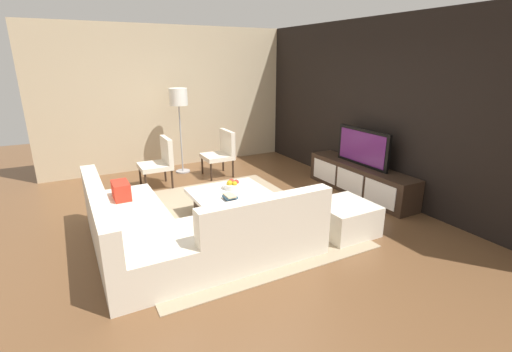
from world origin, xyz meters
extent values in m
plane|color=brown|center=(0.00, 0.00, 0.00)|extent=(14.00, 14.00, 0.00)
cube|color=black|center=(0.00, 2.70, 1.40)|extent=(6.40, 0.12, 2.80)
cube|color=#C6B28E|center=(-3.20, 0.20, 1.40)|extent=(0.12, 5.20, 2.80)
cube|color=tan|center=(-0.10, 0.00, 0.01)|extent=(3.23, 2.68, 0.01)
cube|color=#332319|center=(0.00, 2.40, 0.25)|extent=(2.12, 0.44, 0.50)
cube|color=white|center=(-0.65, 2.17, 0.25)|extent=(0.60, 0.01, 0.35)
cube|color=white|center=(0.00, 2.17, 0.25)|extent=(0.60, 0.01, 0.35)
cube|color=white|center=(0.65, 2.17, 0.25)|extent=(0.60, 0.01, 0.35)
cube|color=black|center=(0.00, 2.40, 0.80)|extent=(1.10, 0.05, 0.60)
cube|color=#591E66|center=(0.00, 2.37, 0.80)|extent=(0.99, 0.01, 0.50)
cube|color=beige|center=(0.20, -1.30, 0.22)|extent=(2.26, 0.85, 0.43)
cube|color=beige|center=(0.20, -1.64, 0.62)|extent=(2.26, 0.18, 0.38)
cube|color=beige|center=(0.91, -0.10, 0.22)|extent=(0.85, 1.55, 0.43)
cube|color=beige|center=(1.24, -0.10, 0.62)|extent=(0.18, 1.55, 0.38)
cube|color=red|center=(-0.48, -1.30, 0.54)|extent=(0.36, 0.20, 0.22)
cube|color=red|center=(0.91, 0.29, 0.46)|extent=(0.60, 0.44, 0.06)
cube|color=#332319|center=(-0.10, 0.10, 0.17)|extent=(0.84, 0.85, 0.33)
cube|color=white|center=(-0.10, 0.10, 0.35)|extent=(1.05, 1.06, 0.05)
cylinder|color=#332319|center=(-2.18, -0.75, 0.19)|extent=(0.04, 0.04, 0.38)
cylinder|color=#332319|center=(-1.71, -0.75, 0.19)|extent=(0.04, 0.04, 0.38)
cylinder|color=#332319|center=(-2.18, -0.30, 0.19)|extent=(0.04, 0.04, 0.38)
cylinder|color=#332319|center=(-1.71, -0.30, 0.19)|extent=(0.04, 0.04, 0.38)
cube|color=beige|center=(-1.95, -0.53, 0.38)|extent=(0.54, 0.53, 0.08)
cube|color=beige|center=(-1.95, -0.30, 0.65)|extent=(0.54, 0.08, 0.45)
cylinder|color=#A5A5AA|center=(-2.61, 0.16, 0.01)|extent=(0.28, 0.28, 0.02)
cylinder|color=#A5A5AA|center=(-2.61, 0.16, 0.67)|extent=(0.03, 0.03, 1.30)
cylinder|color=white|center=(-2.61, 0.16, 1.48)|extent=(0.34, 0.34, 0.32)
cube|color=beige|center=(0.99, 1.20, 0.20)|extent=(0.70, 0.70, 0.40)
cylinder|color=silver|center=(-0.28, 0.20, 0.42)|extent=(0.28, 0.28, 0.07)
sphere|color=gold|center=(-0.22, 0.20, 0.47)|extent=(0.08, 0.08, 0.08)
sphere|color=#B23326|center=(-0.28, 0.26, 0.47)|extent=(0.08, 0.08, 0.08)
sphere|color=#B23326|center=(-0.31, 0.19, 0.47)|extent=(0.09, 0.09, 0.09)
sphere|color=gold|center=(-0.27, 0.15, 0.47)|extent=(0.09, 0.09, 0.09)
cylinder|color=#332319|center=(-2.28, 0.46, 0.19)|extent=(0.04, 0.04, 0.38)
cylinder|color=#332319|center=(-1.81, 0.46, 0.19)|extent=(0.04, 0.04, 0.38)
cylinder|color=#332319|center=(-2.28, 0.90, 0.19)|extent=(0.04, 0.04, 0.38)
cylinder|color=#332319|center=(-1.81, 0.90, 0.19)|extent=(0.04, 0.04, 0.38)
cube|color=beige|center=(-2.05, 0.68, 0.38)|extent=(0.55, 0.52, 0.08)
cube|color=beige|center=(-2.05, 0.90, 0.65)|extent=(0.55, 0.08, 0.45)
cube|color=#1E232D|center=(0.12, -0.03, 0.39)|extent=(0.17, 0.12, 0.03)
cube|color=#2D516B|center=(0.11, -0.02, 0.42)|extent=(0.17, 0.16, 0.03)
cube|color=#CCB78C|center=(0.11, -0.03, 0.44)|extent=(0.21, 0.12, 0.02)
camera|label=1|loc=(4.26, -1.85, 2.17)|focal=25.57mm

